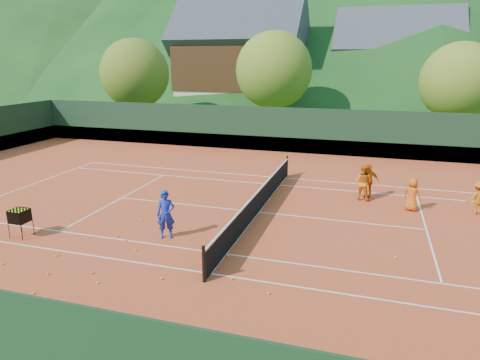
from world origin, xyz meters
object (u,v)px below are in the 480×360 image
(student_a, at_px, (363,182))
(tennis_net, at_px, (259,201))
(student_d, at_px, (478,198))
(coach, at_px, (166,215))
(chalet_mid, at_px, (394,70))
(student_c, at_px, (412,195))
(ball_hopper, at_px, (20,217))
(chalet_left, at_px, (240,63))
(student_b, at_px, (368,181))

(student_a, bearing_deg, tennis_net, 51.28)
(student_a, relative_size, student_d, 1.19)
(coach, distance_m, chalet_mid, 38.63)
(coach, bearing_deg, student_c, 11.36)
(student_d, bearing_deg, chalet_mid, -107.46)
(ball_hopper, bearing_deg, chalet_mid, 71.03)
(student_c, height_order, chalet_mid, chalet_mid)
(student_c, bearing_deg, chalet_mid, -66.14)
(chalet_left, height_order, chalet_mid, chalet_left)
(student_d, xyz_separation_m, chalet_left, (-18.49, 27.59, 4.95))
(coach, height_order, chalet_mid, chalet_mid)
(student_d, relative_size, chalet_left, 0.10)
(chalet_mid, bearing_deg, coach, -102.65)
(coach, distance_m, tennis_net, 4.24)
(student_a, bearing_deg, student_c, 171.89)
(student_d, relative_size, chalet_mid, 0.11)
(student_d, distance_m, chalet_mid, 31.97)
(student_c, relative_size, chalet_left, 0.10)
(coach, distance_m, student_b, 9.47)
(coach, relative_size, student_b, 1.09)
(student_d, height_order, ball_hopper, student_d)
(student_d, bearing_deg, ball_hopper, 2.76)
(chalet_left, distance_m, chalet_mid, 16.51)
(student_c, xyz_separation_m, chalet_mid, (0.01, 31.93, 4.28))
(student_d, xyz_separation_m, ball_hopper, (-15.85, -7.30, 0.07))
(ball_hopper, bearing_deg, tennis_net, 33.56)
(student_b, distance_m, student_d, 4.35)
(ball_hopper, relative_size, chalet_left, 0.07)
(student_c, height_order, student_d, student_c)
(student_a, height_order, student_b, student_a)
(coach, relative_size, ball_hopper, 1.73)
(student_c, bearing_deg, student_a, 0.68)
(tennis_net, distance_m, chalet_mid, 34.81)
(coach, bearing_deg, tennis_net, 33.18)
(student_b, xyz_separation_m, chalet_left, (-14.23, 26.72, 4.83))
(student_b, bearing_deg, chalet_left, -80.42)
(student_c, height_order, tennis_net, student_c)
(coach, height_order, student_d, coach)
(coach, bearing_deg, chalet_mid, 55.29)
(chalet_mid, bearing_deg, tennis_net, -100.01)
(student_d, bearing_deg, coach, 6.41)
(coach, relative_size, student_c, 1.25)
(student_a, relative_size, tennis_net, 0.13)
(tennis_net, relative_size, chalet_left, 0.87)
(coach, xyz_separation_m, chalet_left, (-7.59, 33.47, 4.76))
(chalet_mid, bearing_deg, student_a, -93.69)
(student_c, distance_m, ball_hopper, 15.06)
(tennis_net, distance_m, chalet_left, 32.04)
(chalet_left, bearing_deg, student_d, -56.17)
(student_d, height_order, chalet_left, chalet_left)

